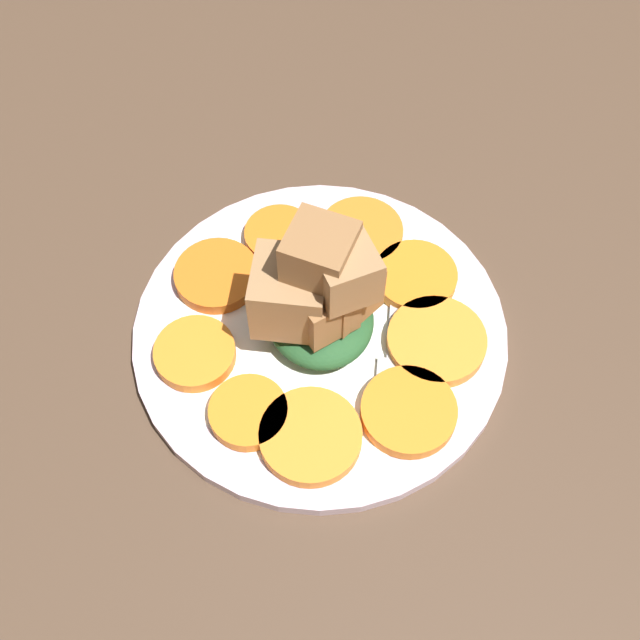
# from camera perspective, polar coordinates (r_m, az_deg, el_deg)

# --- Properties ---
(table_slab) EXTENTS (1.20, 1.20, 0.02)m
(table_slab) POSITION_cam_1_polar(r_m,az_deg,el_deg) (0.58, 0.00, -1.59)
(table_slab) COLOR #4C3828
(table_slab) RESTS_ON ground
(plate) EXTENTS (0.27, 0.27, 0.01)m
(plate) POSITION_cam_1_polar(r_m,az_deg,el_deg) (0.57, 0.00, -0.83)
(plate) COLOR silver
(plate) RESTS_ON table_slab
(carrot_slice_0) EXTENTS (0.06, 0.06, 0.01)m
(carrot_slice_0) POSITION_cam_1_polar(r_m,az_deg,el_deg) (0.61, 2.93, 6.21)
(carrot_slice_0) COLOR orange
(carrot_slice_0) RESTS_ON plate
(carrot_slice_1) EXTENTS (0.05, 0.05, 0.01)m
(carrot_slice_1) POSITION_cam_1_polar(r_m,az_deg,el_deg) (0.61, -2.91, 6.02)
(carrot_slice_1) COLOR orange
(carrot_slice_1) RESTS_ON plate
(carrot_slice_2) EXTENTS (0.06, 0.06, 0.01)m
(carrot_slice_2) POSITION_cam_1_polar(r_m,az_deg,el_deg) (0.59, -7.36, 3.16)
(carrot_slice_2) COLOR orange
(carrot_slice_2) RESTS_ON plate
(carrot_slice_3) EXTENTS (0.06, 0.06, 0.01)m
(carrot_slice_3) POSITION_cam_1_polar(r_m,az_deg,el_deg) (0.56, -8.88, -2.35)
(carrot_slice_3) COLOR orange
(carrot_slice_3) RESTS_ON plate
(carrot_slice_4) EXTENTS (0.05, 0.05, 0.01)m
(carrot_slice_4) POSITION_cam_1_polar(r_m,az_deg,el_deg) (0.53, -5.12, -6.56)
(carrot_slice_4) COLOR orange
(carrot_slice_4) RESTS_ON plate
(carrot_slice_5) EXTENTS (0.07, 0.07, 0.01)m
(carrot_slice_5) POSITION_cam_1_polar(r_m,az_deg,el_deg) (0.52, -0.68, -8.27)
(carrot_slice_5) COLOR orange
(carrot_slice_5) RESTS_ON plate
(carrot_slice_6) EXTENTS (0.06, 0.06, 0.01)m
(carrot_slice_6) POSITION_cam_1_polar(r_m,az_deg,el_deg) (0.53, 6.32, -6.49)
(carrot_slice_6) COLOR orange
(carrot_slice_6) RESTS_ON plate
(carrot_slice_7) EXTENTS (0.07, 0.07, 0.01)m
(carrot_slice_7) POSITION_cam_1_polar(r_m,az_deg,el_deg) (0.56, 8.28, -1.50)
(carrot_slice_7) COLOR orange
(carrot_slice_7) RESTS_ON plate
(carrot_slice_8) EXTENTS (0.06, 0.06, 0.01)m
(carrot_slice_8) POSITION_cam_1_polar(r_m,az_deg,el_deg) (0.59, 6.80, 3.06)
(carrot_slice_8) COLOR orange
(carrot_slice_8) RESTS_ON plate
(center_pile) EXTENTS (0.08, 0.09, 0.11)m
(center_pile) POSITION_cam_1_polar(r_m,az_deg,el_deg) (0.53, -0.03, 1.64)
(center_pile) COLOR #235128
(center_pile) RESTS_ON plate
(fork) EXTENTS (0.17, 0.07, 0.00)m
(fork) POSITION_cam_1_polar(r_m,az_deg,el_deg) (0.57, 5.43, -0.80)
(fork) COLOR #B2B2B7
(fork) RESTS_ON plate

